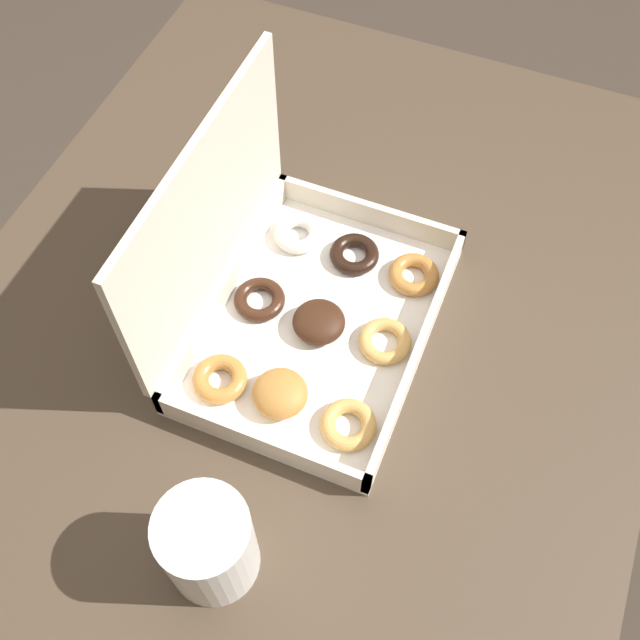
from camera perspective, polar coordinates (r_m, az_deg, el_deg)
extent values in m
plane|color=#42382D|center=(1.51, -0.52, -14.68)|extent=(8.00, 8.00, 0.00)
cube|color=#4C3D2D|center=(0.84, -0.92, 0.16)|extent=(0.96, 0.76, 0.03)
cylinder|color=#4C3D2D|center=(1.38, 19.35, 1.56)|extent=(0.06, 0.06, 0.72)
cylinder|color=#4C3D2D|center=(1.46, -6.31, 9.90)|extent=(0.06, 0.06, 0.72)
cube|color=white|center=(0.81, 0.00, -0.48)|extent=(0.31, 0.23, 0.01)
cube|color=beige|center=(0.78, 7.49, -2.36)|extent=(0.31, 0.01, 0.03)
cube|color=beige|center=(0.82, -7.09, 2.68)|extent=(0.31, 0.01, 0.03)
cube|color=beige|center=(0.73, -4.60, -9.26)|extent=(0.01, 0.23, 0.03)
cube|color=beige|center=(0.88, 3.82, 8.11)|extent=(0.01, 0.23, 0.03)
cube|color=beige|center=(0.74, -8.59, 7.84)|extent=(0.31, 0.01, 0.19)
torus|color=tan|center=(0.75, 2.18, -7.97)|extent=(0.06, 0.06, 0.02)
torus|color=tan|center=(0.79, 4.96, -1.61)|extent=(0.06, 0.06, 0.01)
torus|color=#B77A38|center=(0.84, 7.14, 3.45)|extent=(0.06, 0.06, 0.02)
ellipsoid|color=#B77A38|center=(0.75, -3.06, -5.60)|extent=(0.06, 0.06, 0.03)
ellipsoid|color=#381E11|center=(0.79, -0.09, -0.14)|extent=(0.06, 0.06, 0.03)
torus|color=black|center=(0.85, 2.63, 5.03)|extent=(0.06, 0.06, 0.02)
torus|color=#B77A38|center=(0.77, -7.62, -4.47)|extent=(0.06, 0.06, 0.02)
torus|color=#381E11|center=(0.82, -4.63, 1.57)|extent=(0.06, 0.06, 0.01)
torus|color=white|center=(0.87, -1.68, 6.60)|extent=(0.06, 0.06, 0.02)
cylinder|color=white|center=(0.67, -8.50, -16.60)|extent=(0.08, 0.08, 0.11)
cylinder|color=black|center=(0.62, -9.10, -15.41)|extent=(0.07, 0.07, 0.01)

